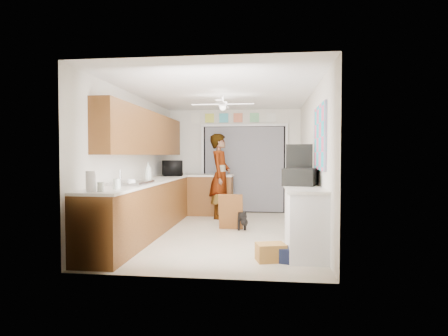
{
  "coord_description": "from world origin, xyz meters",
  "views": [
    {
      "loc": [
        0.82,
        -6.62,
        1.4
      ],
      "look_at": [
        0.0,
        0.4,
        1.15
      ],
      "focal_mm": 30.0,
      "sensor_mm": 36.0,
      "label": 1
    }
  ],
  "objects": [
    {
      "name": "cardboard_box",
      "position": [
        0.87,
        -1.71,
        0.12
      ],
      "size": [
        0.43,
        0.37,
        0.23
      ],
      "primitive_type": "cube",
      "rotation": [
        0.0,
        0.0,
        0.26
      ],
      "color": "olive",
      "rests_on": "floor"
    },
    {
      "name": "door_trim_right",
      "position": [
        1.27,
        2.44,
        1.05
      ],
      "size": [
        0.06,
        0.04,
        2.1
      ],
      "primitive_type": "cube",
      "color": "white",
      "rests_on": "wall_back"
    },
    {
      "name": "suitcase_lid",
      "position": [
        1.32,
        -0.57,
        1.32
      ],
      "size": [
        0.41,
        0.14,
        0.5
      ],
      "primitive_type": "cube",
      "rotation": [
        0.0,
        0.0,
        -0.27
      ],
      "color": "black",
      "rests_on": "suitcase"
    },
    {
      "name": "faucet",
      "position": [
        -1.48,
        -1.0,
        1.05
      ],
      "size": [
        0.03,
        0.03,
        0.22
      ],
      "primitive_type": "cylinder",
      "color": "silver",
      "rests_on": "left_countertop"
    },
    {
      "name": "dog",
      "position": [
        0.31,
        0.37,
        0.19
      ],
      "size": [
        0.37,
        0.53,
        0.38
      ],
      "primitive_type": "cube",
      "rotation": [
        0.0,
        0.0,
        0.38
      ],
      "color": "black",
      "rests_on": "floor"
    },
    {
      "name": "header_frame_1",
      "position": [
        -0.25,
        2.47,
        2.3
      ],
      "size": [
        0.22,
        0.02,
        0.22
      ],
      "primitive_type": "cube",
      "color": "#4CBDCD",
      "rests_on": "wall_back"
    },
    {
      "name": "wall_right",
      "position": [
        1.6,
        0.0,
        1.25
      ],
      "size": [
        0.0,
        5.0,
        5.0
      ],
      "primitive_type": "plane",
      "rotation": [
        1.57,
        0.0,
        -1.57
      ],
      "color": "silver",
      "rests_on": "ground"
    },
    {
      "name": "header_frame_4",
      "position": [
        0.9,
        2.47,
        2.3
      ],
      "size": [
        0.22,
        0.02,
        0.22
      ],
      "primitive_type": "cube",
      "color": "silver",
      "rests_on": "wall_back"
    },
    {
      "name": "jar_b",
      "position": [
        -1.24,
        -2.2,
        1.0
      ],
      "size": [
        0.09,
        0.09,
        0.12
      ],
      "primitive_type": "cylinder",
      "rotation": [
        0.0,
        0.0,
        -0.14
      ],
      "color": "silver",
      "rests_on": "left_countertop"
    },
    {
      "name": "peninsula_base",
      "position": [
        -0.5,
        2.0,
        0.45
      ],
      "size": [
        1.0,
        0.6,
        0.9
      ],
      "primitive_type": "cube",
      "color": "brown",
      "rests_on": "floor"
    },
    {
      "name": "right_counter_base",
      "position": [
        1.35,
        -1.2,
        0.45
      ],
      "size": [
        0.5,
        1.4,
        0.9
      ],
      "primitive_type": "cube",
      "color": "white",
      "rests_on": "floor"
    },
    {
      "name": "peninsula_top",
      "position": [
        -0.5,
        2.0,
        0.92
      ],
      "size": [
        1.04,
        0.64,
        0.04
      ],
      "primitive_type": "cube",
      "color": "white",
      "rests_on": "peninsula_base"
    },
    {
      "name": "right_counter_top",
      "position": [
        1.34,
        -1.2,
        0.92
      ],
      "size": [
        0.54,
        1.44,
        0.04
      ],
      "primitive_type": "cube",
      "color": "white",
      "rests_on": "right_counter_base"
    },
    {
      "name": "floor",
      "position": [
        0.0,
        0.0,
        0.0
      ],
      "size": [
        5.0,
        5.0,
        0.0
      ],
      "primitive_type": "plane",
      "color": "#BFB49A",
      "rests_on": "ground"
    },
    {
      "name": "ceiling",
      "position": [
        0.0,
        0.0,
        2.5
      ],
      "size": [
        5.0,
        5.0,
        0.0
      ],
      "primitive_type": "plane",
      "rotation": [
        3.14,
        0.0,
        0.0
      ],
      "color": "white",
      "rests_on": "ground"
    },
    {
      "name": "wall_back",
      "position": [
        0.0,
        2.5,
        1.25
      ],
      "size": [
        3.2,
        0.0,
        3.2
      ],
      "primitive_type": "plane",
      "rotation": [
        1.57,
        0.0,
        0.0
      ],
      "color": "silver",
      "rests_on": "ground"
    },
    {
      "name": "route66_sign",
      "position": [
        -0.95,
        2.47,
        2.3
      ],
      "size": [
        0.22,
        0.02,
        0.26
      ],
      "primitive_type": "cube",
      "color": "silver",
      "rests_on": "wall_back"
    },
    {
      "name": "door_trim_left",
      "position": [
        -0.77,
        2.44,
        1.05
      ],
      "size": [
        0.06,
        0.04,
        2.1
      ],
      "primitive_type": "cube",
      "color": "white",
      "rests_on": "wall_back"
    },
    {
      "name": "header_frame_2",
      "position": [
        0.1,
        2.47,
        2.3
      ],
      "size": [
        0.22,
        0.02,
        0.22
      ],
      "primitive_type": "cube",
      "color": "#DE7653",
      "rests_on": "wall_back"
    },
    {
      "name": "cup",
      "position": [
        -1.17,
        -1.32,
        0.99
      ],
      "size": [
        0.14,
        0.14,
        0.1
      ],
      "primitive_type": "imported",
      "rotation": [
        0.0,
        0.0,
        -0.18
      ],
      "color": "white",
      "rests_on": "left_countertop"
    },
    {
      "name": "curtain_panel",
      "position": [
        0.25,
        2.43,
        1.05
      ],
      "size": [
        1.9,
        0.03,
        2.05
      ],
      "primitive_type": "cube",
      "color": "gray",
      "rests_on": "wall_back"
    },
    {
      "name": "upper_cabinets",
      "position": [
        -1.44,
        0.2,
        1.8
      ],
      "size": [
        0.32,
        4.0,
        0.8
      ],
      "primitive_type": "cube",
      "color": "brown",
      "rests_on": "wall_left"
    },
    {
      "name": "wall_front",
      "position": [
        0.0,
        -2.5,
        1.25
      ],
      "size": [
        3.2,
        0.0,
        3.2
      ],
      "primitive_type": "plane",
      "rotation": [
        -1.57,
        0.0,
        0.0
      ],
      "color": "silver",
      "rests_on": "ground"
    },
    {
      "name": "paper_towel_roll",
      "position": [
        -1.34,
        -2.25,
        1.07
      ],
      "size": [
        0.14,
        0.14,
        0.26
      ],
      "primitive_type": "cylinder",
      "rotation": [
        0.0,
        0.0,
        0.24
      ],
      "color": "white",
      "rests_on": "left_countertop"
    },
    {
      "name": "back_opening_recess",
      "position": [
        0.25,
        2.47,
        1.05
      ],
      "size": [
        2.0,
        0.06,
        2.1
      ],
      "primitive_type": "cube",
      "color": "black",
      "rests_on": "wall_back"
    },
    {
      "name": "ceiling_fan",
      "position": [
        0.0,
        0.2,
        2.32
      ],
      "size": [
        1.14,
        1.14,
        0.24
      ],
      "primitive_type": "cube",
      "color": "white",
      "rests_on": "ceiling"
    },
    {
      "name": "navy_crate",
      "position": [
        1.0,
        -1.7,
        0.1
      ],
      "size": [
        0.38,
        0.34,
        0.19
      ],
      "primitive_type": "cube",
      "rotation": [
        0.0,
        0.0,
        -0.31
      ],
      "color": "black",
      "rests_on": "floor"
    },
    {
      "name": "jar_a",
      "position": [
        -1.18,
        -1.84,
        1.01
      ],
      "size": [
        0.12,
        0.12,
        0.14
      ],
      "primitive_type": "cylinder",
      "rotation": [
        0.0,
        0.0,
        0.17
      ],
      "color": "silver",
      "rests_on": "left_countertop"
    },
    {
      "name": "sink_basin",
      "position": [
        -1.29,
        -1.0,
        0.95
      ],
      "size": [
        0.5,
        0.76,
        0.06
      ],
      "primitive_type": "cube",
      "color": "silver",
      "rests_on": "left_countertop"
    },
    {
      "name": "header_frame_0",
      "position": [
        -0.6,
        2.47,
        2.3
      ],
      "size": [
        0.22,
        0.02,
        0.22
      ],
      "primitive_type": "cube",
      "color": "#D4DD49",
      "rests_on": "wall_back"
    },
    {
      "name": "header_frame_3",
      "position": [
        0.5,
        2.47,
        2.3
      ],
      "size": [
        0.22,
        0.02,
        0.22
      ],
      "primitive_type": "cube",
      "color": "#6FC384",
      "rests_on": "wall_back"
    },
    {
      "name": "man",
      "position": [
        -0.22,
        1.55,
        0.93
      ],
      "size": [
        0.52,
        0.72,
        1.87
      ],
      "primitive_type": "imported",
      "rotation": [
        0.0,
        0.0,
        1.46
      ],
      "color": "white",
      "rests_on": "floor"
    },
    {
      "name": "soap_bottle",
      "position": [
        -1.36,
        0.02,
        1.1
      ],
      "size": [
        0.13,
        0.13,
        0.33
      ],
      "primitive_type": "imported",
      "rotation": [
        0.0,
        0.0,
        0.03
      ],
      "color": "silver",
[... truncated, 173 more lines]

